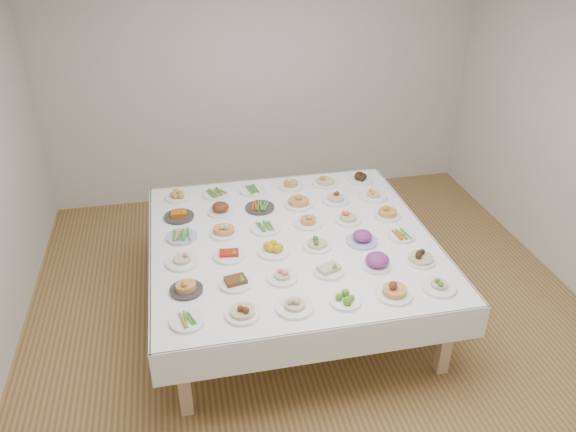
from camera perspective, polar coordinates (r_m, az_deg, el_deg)
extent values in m
plane|color=olive|center=(5.08, 2.49, -10.04)|extent=(5.00, 5.00, 0.00)
cube|color=beige|center=(6.62, -2.65, 13.50)|extent=(5.00, 0.02, 2.80)
cube|color=white|center=(4.73, 0.37, -2.56)|extent=(2.33, 2.33, 0.06)
cube|color=white|center=(5.78, -2.08, 2.57)|extent=(2.35, 0.02, 0.28)
cube|color=white|center=(3.90, 4.09, -12.94)|extent=(2.35, 0.02, 0.28)
cube|color=white|center=(5.13, 13.21, -2.10)|extent=(0.02, 2.35, 0.28)
cube|color=white|center=(4.73, -13.64, -5.18)|extent=(0.02, 2.35, 0.28)
cube|color=tan|center=(4.12, -10.61, -15.73)|extent=(0.09, 0.09, 0.69)
cube|color=tan|center=(4.51, 15.74, -11.70)|extent=(0.09, 0.09, 0.69)
cube|color=tan|center=(5.69, -11.53, -1.60)|extent=(0.09, 0.09, 0.69)
cube|color=tan|center=(5.98, 7.61, 0.41)|extent=(0.09, 0.09, 0.69)
cylinder|color=white|center=(3.90, -10.17, -10.51)|extent=(0.24, 0.24, 0.02)
cylinder|color=white|center=(3.91, -4.62, -9.92)|extent=(0.24, 0.24, 0.02)
cylinder|color=white|center=(3.96, 0.67, -9.29)|extent=(0.26, 0.26, 0.02)
cylinder|color=white|center=(4.03, 5.85, -8.63)|extent=(0.22, 0.22, 0.02)
cylinder|color=white|center=(4.14, 10.72, -7.85)|extent=(0.26, 0.26, 0.02)
cylinder|color=white|center=(4.28, 15.06, -7.03)|extent=(0.25, 0.25, 0.02)
cylinder|color=#2F2C29|center=(4.18, -10.28, -7.44)|extent=(0.24, 0.24, 0.02)
cylinder|color=white|center=(4.19, -5.32, -6.84)|extent=(0.24, 0.24, 0.02)
cylinder|color=white|center=(4.23, -0.58, -6.33)|extent=(0.22, 0.22, 0.02)
cylinder|color=white|center=(4.31, 4.17, -5.65)|extent=(0.23, 0.23, 0.02)
cylinder|color=white|center=(4.41, 9.00, -5.06)|extent=(0.22, 0.22, 0.02)
cylinder|color=white|center=(4.54, 13.31, -4.46)|extent=(0.23, 0.23, 0.02)
cylinder|color=white|center=(4.48, -10.66, -4.64)|extent=(0.26, 0.26, 0.02)
cylinder|color=white|center=(4.50, -5.99, -4.06)|extent=(0.25, 0.25, 0.02)
cylinder|color=white|center=(4.53, -1.43, -3.64)|extent=(0.26, 0.26, 0.02)
cylinder|color=white|center=(4.60, 2.99, -3.09)|extent=(0.23, 0.23, 0.02)
cylinder|color=#4C66B2|center=(4.70, 7.52, -2.57)|extent=(0.26, 0.26, 0.02)
cylinder|color=white|center=(4.82, 11.42, -2.04)|extent=(0.22, 0.22, 0.02)
cylinder|color=#4C66B2|center=(4.80, -10.74, -2.12)|extent=(0.26, 0.26, 0.02)
cylinder|color=white|center=(4.79, -6.51, -1.77)|extent=(0.24, 0.24, 0.02)
cylinder|color=white|center=(4.84, -2.28, -1.28)|extent=(0.26, 0.26, 0.02)
cylinder|color=white|center=(4.90, 2.05, -0.80)|extent=(0.25, 0.25, 0.02)
cylinder|color=white|center=(4.98, 6.13, -0.43)|extent=(0.24, 0.24, 0.02)
cylinder|color=white|center=(5.10, 10.04, 0.01)|extent=(0.23, 0.23, 0.02)
cylinder|color=#2F2C29|center=(5.10, -11.00, -0.09)|extent=(0.26, 0.26, 0.02)
cylinder|color=white|center=(5.12, -6.85, 0.40)|extent=(0.23, 0.23, 0.02)
cylinder|color=#2F2C29|center=(5.16, -2.88, 0.82)|extent=(0.26, 0.26, 0.02)
cylinder|color=white|center=(5.20, 1.08, 1.15)|extent=(0.26, 0.26, 0.02)
cylinder|color=white|center=(5.29, 4.85, 1.56)|extent=(0.25, 0.25, 0.02)
cylinder|color=white|center=(5.40, 8.65, 1.94)|extent=(0.26, 0.26, 0.02)
cylinder|color=white|center=(5.42, -11.07, 1.82)|extent=(0.24, 0.24, 0.02)
cylinder|color=white|center=(5.43, -7.31, 2.18)|extent=(0.25, 0.25, 0.02)
cylinder|color=white|center=(5.46, -3.61, 2.56)|extent=(0.25, 0.25, 0.02)
cylinder|color=white|center=(5.53, 0.28, 2.99)|extent=(0.24, 0.24, 0.02)
cylinder|color=white|center=(5.61, 3.81, 3.30)|extent=(0.25, 0.25, 0.02)
cylinder|color=white|center=(5.71, 7.35, 3.63)|extent=(0.25, 0.25, 0.02)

